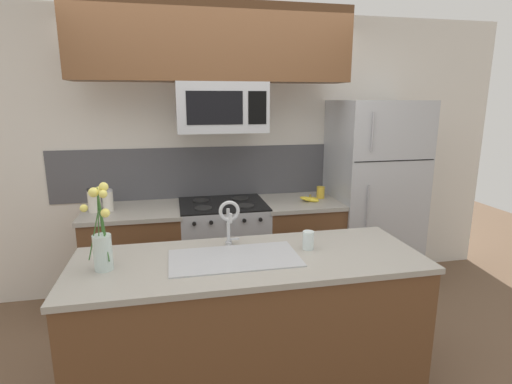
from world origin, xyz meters
The scene contains 18 objects.
ground_plane centered at (0.00, 0.00, 0.00)m, with size 10.00×10.00×0.00m, color brown.
rear_partition centered at (0.30, 1.28, 1.30)m, with size 5.20×0.10×2.60m, color silver.
splash_band centered at (0.00, 1.22, 1.15)m, with size 3.03×0.01×0.48m, color #4C4C51.
back_counter_left centered at (-0.78, 0.90, 0.46)m, with size 0.82×0.65×0.91m.
back_counter_right centered at (0.72, 0.90, 0.46)m, with size 0.72×0.65×0.91m.
stove_range centered at (0.00, 0.90, 0.46)m, with size 0.76×0.64×0.93m.
microwave centered at (0.00, 0.88, 1.76)m, with size 0.74×0.40×0.41m.
upper_cabinet_band centered at (-0.05, 0.85, 2.26)m, with size 2.24×0.34×0.60m, color brown.
refrigerator centered at (1.46, 0.92, 0.91)m, with size 0.78×0.74×1.82m.
storage_jar_tall centered at (-1.07, 0.89, 1.01)m, with size 0.10×0.10×0.20m.
storage_jar_medium centered at (-0.97, 0.89, 1.00)m, with size 0.09×0.09×0.18m.
banana_bunch centered at (0.80, 0.84, 0.93)m, with size 0.19×0.15×0.08m.
coffee_tin centered at (0.94, 0.95, 0.97)m, with size 0.08×0.08×0.11m, color gold.
island_counter centered at (0.00, -0.35, 0.46)m, with size 2.07×0.76×0.91m.
kitchen_sink centered at (-0.09, -0.35, 0.84)m, with size 0.76×0.40×0.16m.
sink_faucet centered at (-0.09, -0.15, 1.11)m, with size 0.14×0.14×0.31m.
drinking_glass centered at (0.38, -0.29, 0.97)m, with size 0.07×0.07×0.12m.
flower_vase centered at (-0.82, -0.35, 1.07)m, with size 0.16×0.19×0.49m.
Camera 1 is at (-0.42, -2.53, 1.82)m, focal length 28.00 mm.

